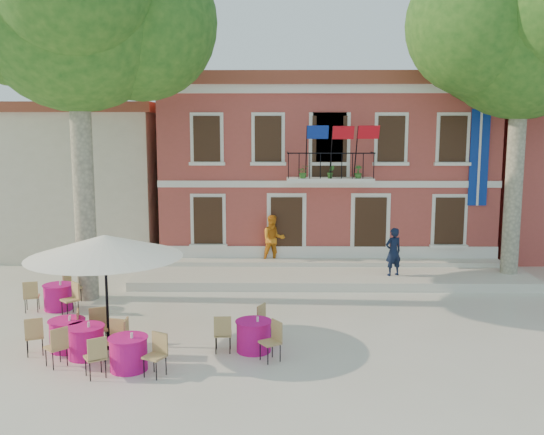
{
  "coord_description": "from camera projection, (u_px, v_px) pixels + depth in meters",
  "views": [
    {
      "loc": [
        0.12,
        -16.86,
        5.47
      ],
      "look_at": [
        -0.13,
        3.5,
        2.39
      ],
      "focal_mm": 40.0,
      "sensor_mm": 36.0,
      "label": 1
    }
  ],
  "objects": [
    {
      "name": "ground",
      "position": [
        275.0,
        317.0,
        17.49
      ],
      "size": [
        90.0,
        90.0,
        0.0
      ],
      "primitive_type": "plane",
      "color": "beige",
      "rests_on": "ground"
    },
    {
      "name": "cafe_table_3",
      "position": [
        58.0,
        296.0,
        18.19
      ],
      "size": [
        1.81,
        1.81,
        0.95
      ],
      "color": "#CB1369",
      "rests_on": "ground"
    },
    {
      "name": "cafe_table_0",
      "position": [
        67.0,
        334.0,
        14.88
      ],
      "size": [
        1.94,
        1.11,
        0.95
      ],
      "color": "#CB1369",
      "rests_on": "ground"
    },
    {
      "name": "cafe_table_2",
      "position": [
        86.0,
        340.0,
        14.41
      ],
      "size": [
        1.79,
        1.82,
        0.95
      ],
      "color": "#CB1369",
      "rests_on": "ground"
    },
    {
      "name": "plane_tree_west",
      "position": [
        75.0,
        12.0,
        18.11
      ],
      "size": [
        6.1,
        6.1,
        11.98
      ],
      "color": "#A59E84",
      "rests_on": "ground"
    },
    {
      "name": "cafe_table_4",
      "position": [
        254.0,
        334.0,
        14.81
      ],
      "size": [
        1.67,
        1.87,
        0.95
      ],
      "color": "#CB1369",
      "rests_on": "ground"
    },
    {
      "name": "patio_umbrella",
      "position": [
        105.0,
        246.0,
        14.84
      ],
      "size": [
        3.82,
        3.82,
        2.84
      ],
      "color": "black",
      "rests_on": "ground"
    },
    {
      "name": "neighbor_west",
      "position": [
        72.0,
        175.0,
        28.0
      ],
      "size": [
        9.4,
        9.4,
        6.4
      ],
      "color": "beige",
      "rests_on": "ground"
    },
    {
      "name": "cafe_table_1",
      "position": [
        129.0,
        352.0,
        13.66
      ],
      "size": [
        1.87,
        1.66,
        0.95
      ],
      "color": "#CB1369",
      "rests_on": "ground"
    },
    {
      "name": "main_building",
      "position": [
        322.0,
        165.0,
        26.78
      ],
      "size": [
        13.5,
        9.59,
        7.5
      ],
      "color": "#AA423D",
      "rests_on": "ground"
    },
    {
      "name": "terrace",
      "position": [
        331.0,
        275.0,
        21.79
      ],
      "size": [
        14.0,
        3.4,
        0.3
      ],
      "primitive_type": "cube",
      "color": "silver",
      "rests_on": "ground"
    },
    {
      "name": "pedestrian_navy",
      "position": [
        393.0,
        252.0,
        21.06
      ],
      "size": [
        0.72,
        0.61,
        1.69
      ],
      "primitive_type": "imported",
      "rotation": [
        0.0,
        0.0,
        3.54
      ],
      "color": "black",
      "rests_on": "terrace"
    },
    {
      "name": "plane_tree_east",
      "position": [
        523.0,
        33.0,
        20.35
      ],
      "size": [
        5.89,
        5.89,
        11.58
      ],
      "color": "#A59E84",
      "rests_on": "ground"
    },
    {
      "name": "pedestrian_orange",
      "position": [
        273.0,
        239.0,
        22.94
      ],
      "size": [
        1.02,
        0.87,
        1.84
      ],
      "primitive_type": "imported",
      "rotation": [
        0.0,
        0.0,
        0.21
      ],
      "color": "orange",
      "rests_on": "terrace"
    }
  ]
}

